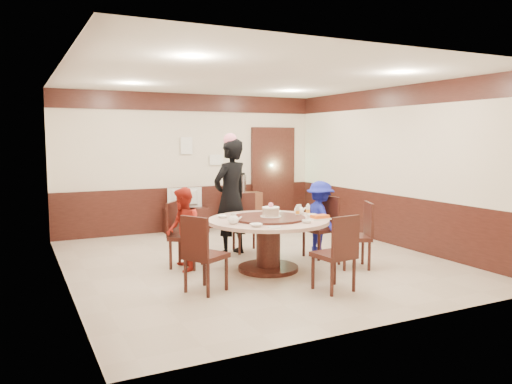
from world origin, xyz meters
name	(u,v)px	position (x,y,z in m)	size (l,w,h in m)	color
room	(255,192)	(0.01, 0.01, 1.08)	(6.00, 6.04, 2.84)	#C5B39D
banquet_table	(268,234)	(-0.06, -0.57, 0.53)	(1.74, 1.74, 0.78)	#341510
chair_0	(321,238)	(1.08, -0.21, 0.30)	(0.51, 0.50, 0.97)	#341510
chair_1	(246,233)	(0.17, 0.67, 0.30)	(0.50, 0.51, 0.97)	#341510
chair_2	(185,247)	(-1.08, 0.13, 0.30)	(0.62, 0.62, 0.97)	#341510
chair_3	(205,268)	(-1.24, -1.13, 0.30)	(0.60, 0.60, 0.97)	#341510
chair_4	(335,267)	(0.23, -1.80, 0.30)	(0.49, 0.49, 0.97)	#341510
chair_5	(356,247)	(1.16, -1.01, 0.30)	(0.58, 0.58, 0.97)	#341510
person_standing	(231,197)	(-0.16, 0.57, 0.95)	(0.69, 0.45, 1.89)	black
person_red	(183,229)	(-1.16, -0.04, 0.60)	(0.59, 0.46, 1.20)	#A32015
person_blue	(320,218)	(1.12, -0.13, 0.61)	(0.79, 0.45, 1.22)	#171F98
birthday_cake	(271,212)	(-0.02, -0.56, 0.85)	(0.31, 0.31, 0.20)	white
teapot_left	(233,220)	(-0.68, -0.74, 0.81)	(0.17, 0.15, 0.13)	white
teapot_right	(299,210)	(0.58, -0.36, 0.81)	(0.17, 0.15, 0.13)	white
bowl_0	(222,217)	(-0.61, -0.18, 0.77)	(0.15, 0.15, 0.04)	white
bowl_1	(307,221)	(0.25, -1.10, 0.77)	(0.13, 0.13, 0.04)	white
bowl_2	(256,225)	(-0.49, -1.05, 0.77)	(0.16, 0.16, 0.04)	white
bowl_3	(312,216)	(0.58, -0.72, 0.77)	(0.15, 0.15, 0.05)	white
saucer_near	(274,227)	(-0.31, -1.22, 0.76)	(0.18, 0.18, 0.01)	white
saucer_far	(279,212)	(0.39, -0.07, 0.76)	(0.18, 0.18, 0.01)	white
shrimp_platter	(320,217)	(0.59, -0.92, 0.78)	(0.30, 0.20, 0.06)	white
bottle_0	(298,211)	(0.42, -0.58, 0.83)	(0.06, 0.06, 0.16)	white
bottle_1	(308,210)	(0.62, -0.55, 0.83)	(0.06, 0.06, 0.16)	white
tv_stand	(186,220)	(-0.21, 2.75, 0.25)	(0.85, 0.45, 0.50)	#341510
television	(186,198)	(-0.21, 2.75, 0.70)	(0.70, 0.09, 0.41)	gray
side_cabinet	(242,210)	(1.06, 2.78, 0.38)	(0.80, 0.40, 0.75)	brown
thermos	(243,184)	(1.08, 2.78, 0.94)	(0.15, 0.15, 0.38)	silver
notice_left	(187,146)	(-0.10, 2.96, 1.75)	(0.25, 0.00, 0.35)	white
notice_right	(216,160)	(0.55, 2.96, 1.45)	(0.30, 0.00, 0.22)	white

